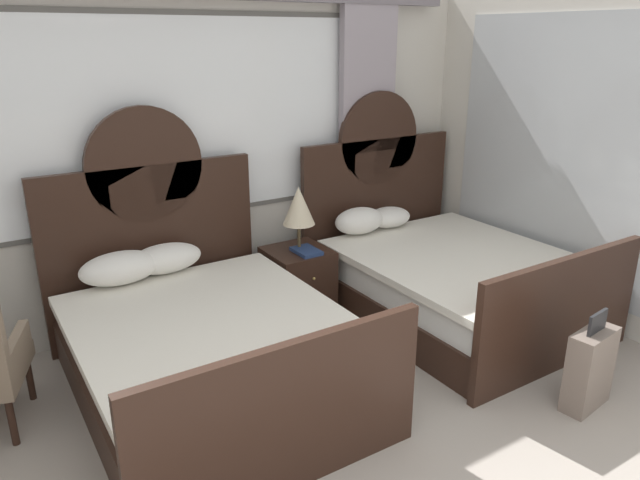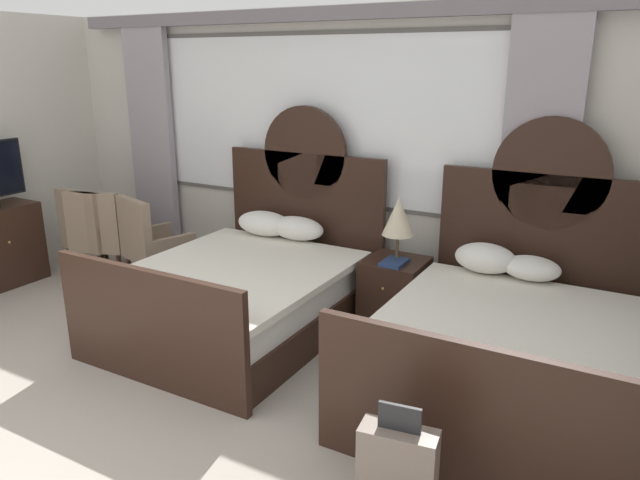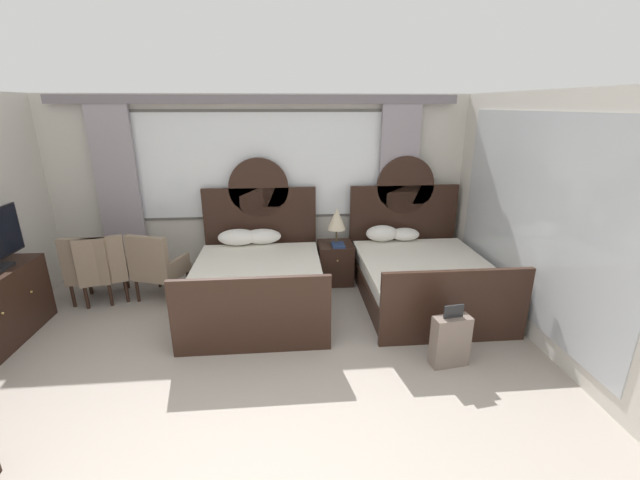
{
  "view_description": "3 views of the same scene",
  "coord_description": "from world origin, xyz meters",
  "px_view_note": "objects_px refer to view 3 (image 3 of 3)",
  "views": [
    {
      "loc": [
        -1.27,
        -0.58,
        2.31
      ],
      "look_at": [
        0.59,
        2.35,
        1.1
      ],
      "focal_mm": 33.07,
      "sensor_mm": 36.0,
      "label": 1
    },
    {
      "loc": [
        2.83,
        -1.03,
        2.23
      ],
      "look_at": [
        0.64,
        2.87,
        0.87
      ],
      "focal_mm": 33.31,
      "sensor_mm": 36.0,
      "label": 2
    },
    {
      "loc": [
        0.34,
        -2.17,
        2.55
      ],
      "look_at": [
        0.74,
        2.37,
        1.02
      ],
      "focal_mm": 22.75,
      "sensor_mm": 36.0,
      "label": 3
    }
  ],
  "objects_px": {
    "bed_near_mirror": "(421,274)",
    "suitcase_on_floor": "(450,341)",
    "nightstand_between_beds": "(335,263)",
    "armchair_by_window_centre": "(103,267)",
    "bed_near_window": "(258,279)",
    "book_on_nightstand": "(338,245)",
    "armchair_by_window_right": "(93,268)",
    "armchair_by_window_left": "(157,266)",
    "table_lamp_on_nightstand": "(337,219)"
  },
  "relations": [
    {
      "from": "bed_near_window",
      "to": "suitcase_on_floor",
      "type": "xyz_separation_m",
      "value": [
        2.02,
        -1.52,
        -0.08
      ]
    },
    {
      "from": "table_lamp_on_nightstand",
      "to": "armchair_by_window_centre",
      "type": "distance_m",
      "value": 3.23
    },
    {
      "from": "bed_near_window",
      "to": "book_on_nightstand",
      "type": "distance_m",
      "value": 1.29
    },
    {
      "from": "bed_near_window",
      "to": "table_lamp_on_nightstand",
      "type": "height_order",
      "value": "bed_near_window"
    },
    {
      "from": "bed_near_mirror",
      "to": "armchair_by_window_left",
      "type": "distance_m",
      "value": 3.58
    },
    {
      "from": "bed_near_window",
      "to": "armchair_by_window_left",
      "type": "distance_m",
      "value": 1.39
    },
    {
      "from": "armchair_by_window_centre",
      "to": "armchair_by_window_right",
      "type": "distance_m",
      "value": 0.14
    },
    {
      "from": "bed_near_mirror",
      "to": "suitcase_on_floor",
      "type": "xyz_separation_m",
      "value": [
        -0.19,
        -1.52,
        -0.08
      ]
    },
    {
      "from": "bed_near_window",
      "to": "book_on_nightstand",
      "type": "relative_size",
      "value": 8.41
    },
    {
      "from": "nightstand_between_beds",
      "to": "book_on_nightstand",
      "type": "xyz_separation_m",
      "value": [
        0.03,
        -0.1,
        0.32
      ]
    },
    {
      "from": "book_on_nightstand",
      "to": "bed_near_mirror",
      "type": "bearing_deg",
      "value": -26.88
    },
    {
      "from": "nightstand_between_beds",
      "to": "armchair_by_window_right",
      "type": "distance_m",
      "value": 3.33
    },
    {
      "from": "bed_near_window",
      "to": "nightstand_between_beds",
      "type": "xyz_separation_m",
      "value": [
        1.11,
        0.64,
        -0.06
      ]
    },
    {
      "from": "book_on_nightstand",
      "to": "suitcase_on_floor",
      "type": "distance_m",
      "value": 2.27
    },
    {
      "from": "table_lamp_on_nightstand",
      "to": "armchair_by_window_right",
      "type": "distance_m",
      "value": 3.37
    },
    {
      "from": "bed_near_window",
      "to": "suitcase_on_floor",
      "type": "distance_m",
      "value": 2.53
    },
    {
      "from": "armchair_by_window_right",
      "to": "suitcase_on_floor",
      "type": "xyz_separation_m",
      "value": [
        4.21,
        -1.8,
        -0.21
      ]
    },
    {
      "from": "armchair_by_window_left",
      "to": "bed_near_mirror",
      "type": "bearing_deg",
      "value": -4.52
    },
    {
      "from": "bed_near_mirror",
      "to": "armchair_by_window_right",
      "type": "xyz_separation_m",
      "value": [
        -4.4,
        0.28,
        0.13
      ]
    },
    {
      "from": "table_lamp_on_nightstand",
      "to": "book_on_nightstand",
      "type": "height_order",
      "value": "table_lamp_on_nightstand"
    },
    {
      "from": "armchair_by_window_centre",
      "to": "bed_near_mirror",
      "type": "bearing_deg",
      "value": -3.79
    },
    {
      "from": "nightstand_between_beds",
      "to": "table_lamp_on_nightstand",
      "type": "height_order",
      "value": "table_lamp_on_nightstand"
    },
    {
      "from": "bed_near_mirror",
      "to": "suitcase_on_floor",
      "type": "bearing_deg",
      "value": -97.07
    },
    {
      "from": "bed_near_mirror",
      "to": "table_lamp_on_nightstand",
      "type": "distance_m",
      "value": 1.4
    },
    {
      "from": "bed_near_window",
      "to": "armchair_by_window_centre",
      "type": "bearing_deg",
      "value": 172.35
    },
    {
      "from": "armchair_by_window_centre",
      "to": "suitcase_on_floor",
      "type": "height_order",
      "value": "armchair_by_window_centre"
    },
    {
      "from": "bed_near_mirror",
      "to": "nightstand_between_beds",
      "type": "relative_size",
      "value": 3.63
    },
    {
      "from": "armchair_by_window_left",
      "to": "armchair_by_window_right",
      "type": "bearing_deg",
      "value": -179.68
    },
    {
      "from": "bed_near_window",
      "to": "table_lamp_on_nightstand",
      "type": "distance_m",
      "value": 1.43
    },
    {
      "from": "bed_near_window",
      "to": "bed_near_mirror",
      "type": "bearing_deg",
      "value": -0.17
    },
    {
      "from": "table_lamp_on_nightstand",
      "to": "armchair_by_window_right",
      "type": "xyz_separation_m",
      "value": [
        -3.31,
        -0.36,
        -0.49
      ]
    },
    {
      "from": "armchair_by_window_right",
      "to": "suitcase_on_floor",
      "type": "bearing_deg",
      "value": -23.09
    },
    {
      "from": "table_lamp_on_nightstand",
      "to": "suitcase_on_floor",
      "type": "bearing_deg",
      "value": -67.34
    },
    {
      "from": "book_on_nightstand",
      "to": "suitcase_on_floor",
      "type": "xyz_separation_m",
      "value": [
        0.88,
        -2.06,
        -0.34
      ]
    },
    {
      "from": "armchair_by_window_left",
      "to": "armchair_by_window_centre",
      "type": "bearing_deg",
      "value": 180.0
    },
    {
      "from": "bed_near_window",
      "to": "armchair_by_window_right",
      "type": "distance_m",
      "value": 2.21
    },
    {
      "from": "book_on_nightstand",
      "to": "suitcase_on_floor",
      "type": "height_order",
      "value": "suitcase_on_floor"
    },
    {
      "from": "nightstand_between_beds",
      "to": "table_lamp_on_nightstand",
      "type": "relative_size",
      "value": 1.1
    },
    {
      "from": "book_on_nightstand",
      "to": "table_lamp_on_nightstand",
      "type": "bearing_deg",
      "value": 99.59
    },
    {
      "from": "nightstand_between_beds",
      "to": "armchair_by_window_centre",
      "type": "height_order",
      "value": "armchair_by_window_centre"
    },
    {
      "from": "table_lamp_on_nightstand",
      "to": "bed_near_window",
      "type": "bearing_deg",
      "value": -150.84
    },
    {
      "from": "armchair_by_window_left",
      "to": "suitcase_on_floor",
      "type": "distance_m",
      "value": 3.84
    },
    {
      "from": "bed_near_window",
      "to": "armchair_by_window_centre",
      "type": "height_order",
      "value": "bed_near_window"
    },
    {
      "from": "table_lamp_on_nightstand",
      "to": "armchair_by_window_right",
      "type": "height_order",
      "value": "table_lamp_on_nightstand"
    },
    {
      "from": "bed_near_window",
      "to": "suitcase_on_floor",
      "type": "relative_size",
      "value": 3.23
    },
    {
      "from": "suitcase_on_floor",
      "to": "armchair_by_window_right",
      "type": "bearing_deg",
      "value": 156.91
    },
    {
      "from": "book_on_nightstand",
      "to": "bed_near_window",
      "type": "bearing_deg",
      "value": -154.78
    },
    {
      "from": "armchair_by_window_centre",
      "to": "suitcase_on_floor",
      "type": "bearing_deg",
      "value": -23.84
    },
    {
      "from": "bed_near_window",
      "to": "book_on_nightstand",
      "type": "bearing_deg",
      "value": 25.22
    },
    {
      "from": "suitcase_on_floor",
      "to": "book_on_nightstand",
      "type": "bearing_deg",
      "value": 113.19
    }
  ]
}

